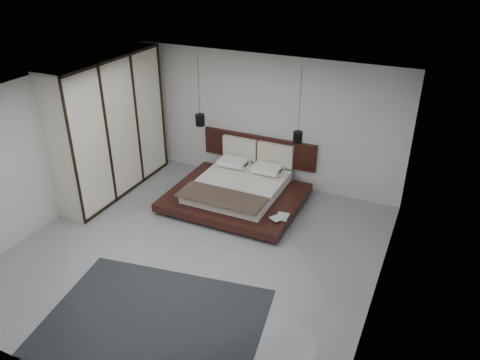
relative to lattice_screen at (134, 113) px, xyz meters
The scene contains 14 objects.
floor 4.05m from the lattice_screen, 39.71° to the right, with size 6.00×6.00×0.00m, color gray.
ceiling 4.12m from the lattice_screen, 39.71° to the right, with size 6.00×6.00×0.00m, color white.
wall_back 3.00m from the lattice_screen, 10.56° to the left, with size 6.00×6.00×0.00m, color beige.
wall_front 6.20m from the lattice_screen, 61.57° to the right, with size 6.00×6.00×0.00m, color beige.
wall_left 2.45m from the lattice_screen, 91.17° to the right, with size 6.00×6.00×0.00m, color beige.
wall_right 6.44m from the lattice_screen, 22.38° to the right, with size 6.00×6.00×0.00m, color beige.
lattice_screen is the anchor object (origin of this frame).
bed 3.09m from the lattice_screen, 10.56° to the right, with size 2.60×2.32×1.05m.
book_lower 4.24m from the lattice_screen, 16.48° to the right, with size 0.22×0.30×0.03m, color #99724C.
book_upper 4.22m from the lattice_screen, 16.93° to the right, with size 0.21×0.29×0.02m, color #99724C.
pendant_left 1.81m from the lattice_screen, ahead, with size 0.20×0.20×1.46m.
pendant_right 3.94m from the lattice_screen, ahead, with size 0.18×0.18×1.46m.
wardrobe 1.18m from the lattice_screen, 77.63° to the right, with size 0.68×2.90×2.85m.
rug 5.41m from the lattice_screen, 52.17° to the right, with size 3.05×2.18×0.01m, color black.
Camera 1 is at (3.46, -5.70, 4.87)m, focal length 35.00 mm.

